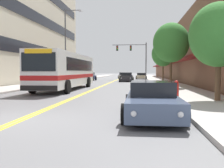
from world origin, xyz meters
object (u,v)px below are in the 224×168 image
object	(u,v)px
car_beige_parked_right_mid	(141,76)
street_lamp_left_far	(68,40)
street_tree_right_far	(163,54)
fire_hydrant	(176,89)
car_charcoal_moving_lead	(127,77)
street_tree_right_mid	(171,43)
car_navy_parked_left_far	(89,77)
car_red_parked_left_mid	(78,78)
car_slate_blue_parked_right_foreground	(152,100)
city_bus	(67,70)
car_silver_moving_second	(123,76)
traffic_signal_mast	(134,53)
street_tree_right_near	(219,35)

from	to	relation	value
car_beige_parked_right_mid	street_lamp_left_far	xyz separation A→B (m)	(-9.45, -19.41, 4.87)
street_tree_right_far	fire_hydrant	xyz separation A→B (m)	(-1.43, -22.32, -3.44)
car_charcoal_moving_lead	street_tree_right_mid	size ratio (longest dim) A/B	0.78
car_navy_parked_left_far	car_beige_parked_right_mid	distance (m)	12.72
car_red_parked_left_mid	car_beige_parked_right_mid	xyz separation A→B (m)	(8.81, 16.56, -0.06)
car_slate_blue_parked_right_foreground	street_lamp_left_far	size ratio (longest dim) A/B	0.52
car_red_parked_left_mid	street_lamp_left_far	bearing A→B (deg)	-102.71
city_bus	car_beige_parked_right_mid	distance (m)	29.76
city_bus	street_tree_right_far	bearing A→B (deg)	57.28
car_navy_parked_left_far	street_lamp_left_far	size ratio (longest dim) A/B	0.48
car_silver_moving_second	street_lamp_left_far	world-z (taller)	street_lamp_left_far
city_bus	fire_hydrant	xyz separation A→B (m)	(8.33, -7.14, -1.11)
fire_hydrant	car_silver_moving_second	bearing A→B (deg)	97.53
traffic_signal_mast	street_tree_right_near	size ratio (longest dim) A/B	1.38
street_tree_right_mid	car_silver_moving_second	bearing A→B (deg)	101.16
traffic_signal_mast	fire_hydrant	world-z (taller)	traffic_signal_mast
car_navy_parked_left_far	street_tree_right_near	bearing A→B (deg)	-66.78
city_bus	car_red_parked_left_mid	xyz separation A→B (m)	(-1.99, 12.39, -1.09)
car_navy_parked_left_far	car_charcoal_moving_lead	size ratio (longest dim) A/B	1.00
car_silver_moving_second	fire_hydrant	world-z (taller)	car_silver_moving_second
city_bus	street_tree_right_far	world-z (taller)	street_tree_right_far
street_tree_right_near	street_tree_right_mid	size ratio (longest dim) A/B	0.82
car_red_parked_left_mid	street_lamp_left_far	distance (m)	5.63
car_red_parked_left_mid	car_silver_moving_second	size ratio (longest dim) A/B	1.02
car_beige_parked_right_mid	street_tree_right_far	world-z (taller)	street_tree_right_far
car_charcoal_moving_lead	street_tree_right_mid	world-z (taller)	street_tree_right_mid
city_bus	car_slate_blue_parked_right_foreground	bearing A→B (deg)	-61.41
car_beige_parked_right_mid	fire_hydrant	size ratio (longest dim) A/B	4.76
street_lamp_left_far	fire_hydrant	xyz separation A→B (m)	(10.97, -16.67, -4.83)
city_bus	car_charcoal_moving_lead	xyz separation A→B (m)	(4.44, 17.07, -1.08)
car_slate_blue_parked_right_foreground	car_charcoal_moving_lead	bearing A→B (deg)	94.42
car_silver_moving_second	street_tree_right_near	xyz separation A→B (m)	(7.21, -42.24, 2.77)
city_bus	street_tree_right_mid	distance (m)	9.72
car_silver_moving_second	street_tree_right_far	world-z (taller)	street_tree_right_far
car_beige_parked_right_mid	car_navy_parked_left_far	bearing A→B (deg)	-133.54
car_silver_moving_second	traffic_signal_mast	bearing A→B (deg)	-75.47
car_red_parked_left_mid	street_tree_right_far	bearing A→B (deg)	13.39
street_tree_right_near	street_tree_right_far	world-z (taller)	street_tree_right_far
city_bus	car_red_parked_left_mid	world-z (taller)	city_bus
traffic_signal_mast	car_silver_moving_second	bearing A→B (deg)	104.53
traffic_signal_mast	fire_hydrant	xyz separation A→B (m)	(2.81, -30.88, -4.12)
car_red_parked_left_mid	street_tree_right_mid	world-z (taller)	street_tree_right_mid
car_beige_parked_right_mid	street_lamp_left_far	size ratio (longest dim) A/B	0.48
car_slate_blue_parked_right_foreground	street_tree_right_mid	distance (m)	15.02
car_charcoal_moving_lead	street_lamp_left_far	size ratio (longest dim) A/B	0.49
car_navy_parked_left_far	fire_hydrant	world-z (taller)	car_navy_parked_left_far
traffic_signal_mast	street_tree_right_near	world-z (taller)	traffic_signal_mast
car_red_parked_left_mid	traffic_signal_mast	xyz separation A→B (m)	(7.52, 11.35, 4.10)
street_tree_right_mid	car_beige_parked_right_mid	bearing A→B (deg)	95.04
street_tree_right_mid	fire_hydrant	world-z (taller)	street_tree_right_mid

